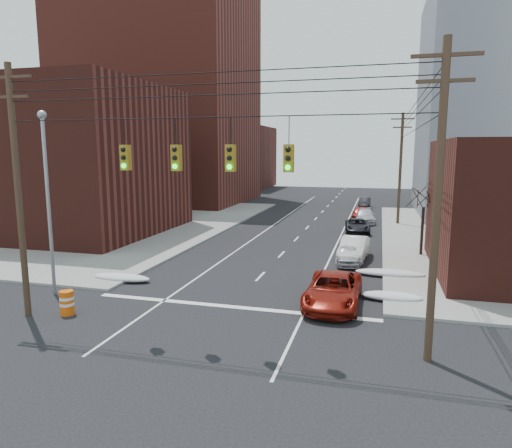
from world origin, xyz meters
The scene contains 27 objects.
ground centered at (0.00, 0.00, 0.00)m, with size 160.00×160.00×0.00m, color black.
sidewalk_nw centered at (-27.00, 27.00, 0.07)m, with size 40.00×40.00×0.15m, color gray.
building_brick_tall centered at (-24.00, 48.00, 15.00)m, with size 24.00×20.00×30.00m, color maroon.
building_brick_near centered at (-22.00, 22.00, 6.50)m, with size 20.00×16.00×13.00m, color #4E1D17.
building_brick_far centered at (-26.00, 74.00, 6.00)m, with size 22.00×18.00×12.00m, color #4E1D17.
building_glass centered at (24.00, 70.00, 11.00)m, with size 20.00×18.00×22.00m, color gray.
utility_pole_left centered at (-8.50, 3.00, 5.78)m, with size 2.20×0.28×11.00m.
utility_pole_right centered at (8.50, 3.00, 5.78)m, with size 2.20×0.28×11.00m.
utility_pole_far centered at (8.50, 34.00, 5.78)m, with size 2.20×0.28×11.00m.
traffic_signals centered at (0.10, 2.97, 7.17)m, with size 17.00×0.42×2.02m.
street_light centered at (-9.50, 6.00, 5.54)m, with size 0.44×0.44×9.32m.
bare_tree centered at (9.59, 20.00, 2.32)m, with size 2.09×2.20×4.93m.
snow_nw centered at (-7.40, 9.00, 0.21)m, with size 3.50×1.08×0.42m, color silver.
snow_ne centered at (7.40, 9.50, 0.21)m, with size 3.00×1.08×0.42m, color silver.
snow_east_far centered at (7.40, 14.00, 0.21)m, with size 4.00×1.08×0.42m, color silver.
red_pickup centered at (4.66, 8.00, 0.76)m, with size 2.51×5.44×1.51m, color maroon.
parked_car_a centered at (4.80, 16.37, 0.63)m, with size 1.48×3.68×1.25m, color #ADADB1.
parked_car_b centered at (5.08, 17.70, 0.78)m, with size 1.65×4.72×1.55m, color silver.
parked_car_c centered at (4.80, 28.43, 0.63)m, with size 2.09×4.54×1.26m, color black.
parked_car_d centered at (5.28, 34.47, 0.69)m, with size 1.93×4.75×1.38m, color silver.
parked_car_e centered at (4.80, 36.11, 0.73)m, with size 1.72×4.29×1.46m, color maroon.
parked_car_f centered at (4.80, 47.31, 0.67)m, with size 1.43×4.09×1.35m, color black.
lot_car_a centered at (-15.60, 20.34, 0.86)m, with size 1.51×4.33×1.43m, color silver.
lot_car_b centered at (-14.77, 26.17, 0.87)m, with size 2.40×5.21×1.45m, color #B4B4B9.
lot_car_c centered at (-18.16, 20.08, 0.81)m, with size 1.85×4.55×1.32m, color black.
lot_car_d centered at (-19.06, 25.83, 0.79)m, with size 1.51×3.76×1.28m, color #A0A0A4.
construction_barrel centered at (-6.88, 3.58, 0.57)m, with size 0.64×0.64×1.11m.
Camera 1 is at (6.61, -13.31, 7.38)m, focal length 32.00 mm.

